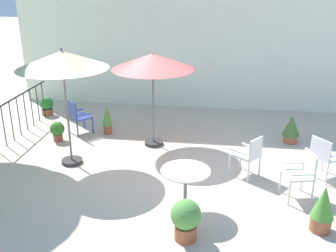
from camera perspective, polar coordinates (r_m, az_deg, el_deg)
The scene contains 15 objects.
ground_plane at distance 8.48m, azimuth 0.07°, elevation -5.40°, with size 60.00×60.00×0.00m, color beige.
villa_facade at distance 11.66m, azimuth 2.88°, elevation 15.93°, with size 10.24×0.30×5.49m, color white.
patio_umbrella_0 at distance 8.03m, azimuth -15.15°, elevation 9.09°, with size 1.82×1.82×2.48m.
patio_umbrella_1 at distance 8.79m, azimuth -2.25°, elevation 9.23°, with size 1.85×1.85×2.24m.
cafe_table_0 at distance 6.60m, azimuth 2.55°, elevation -8.25°, with size 0.83×0.83×0.78m.
patio_chair_0 at distance 10.10m, azimuth -13.15°, elevation 1.60°, with size 0.68×0.68×0.89m.
patio_chair_1 at distance 7.38m, azimuth 18.96°, elevation -6.28°, with size 0.55×0.58×0.89m.
patio_chair_2 at distance 8.23m, azimuth 21.83°, elevation -3.85°, with size 0.65×0.66×0.87m.
patio_chair_3 at distance 7.89m, azimuth 11.69°, elevation -3.94°, with size 0.66×0.64×0.86m.
potted_plant_1 at distance 9.82m, azimuth 17.53°, elevation -0.29°, with size 0.41×0.41×0.68m.
potted_plant_2 at distance 6.04m, azimuth 2.58°, elevation -13.27°, with size 0.47×0.47×0.67m.
potted_plant_3 at distance 10.01m, azimuth -8.88°, elevation 1.16°, with size 0.25×0.25×0.79m.
potted_plant_4 at distance 11.82m, azimuth -17.25°, elevation 2.88°, with size 0.39×0.39×0.54m.
potted_plant_5 at distance 6.64m, azimuth 21.64°, elevation -11.05°, with size 0.36×0.36×0.79m.
potted_plant_6 at distance 9.86m, azimuth -15.82°, elevation -0.62°, with size 0.35×0.35×0.49m.
Camera 1 is at (1.03, -7.53, 3.77)m, focal length 41.82 mm.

